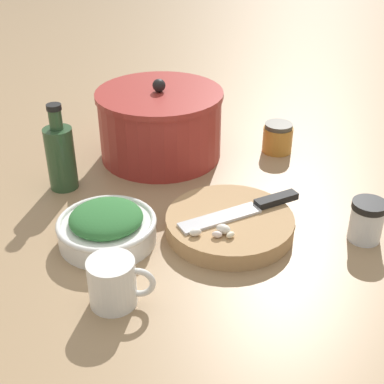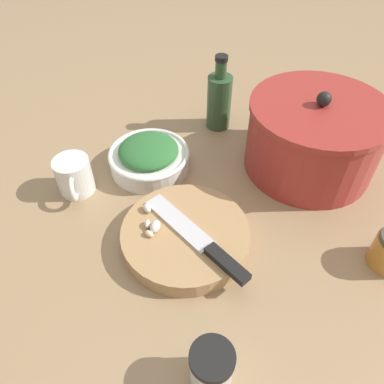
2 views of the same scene
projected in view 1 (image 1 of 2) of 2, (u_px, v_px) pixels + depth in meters
name	position (u px, v px, depth m)	size (l,w,h in m)	color
ground_plane	(183.00, 210.00, 1.02)	(5.00, 5.00, 0.00)	#997A56
cutting_board	(230.00, 224.00, 0.95)	(0.23, 0.23, 0.03)	tan
chef_knife	(248.00, 209.00, 0.96)	(0.24, 0.07, 0.01)	black
garlic_cloves	(217.00, 231.00, 0.89)	(0.07, 0.04, 0.02)	silver
herb_bowl	(107.00, 226.00, 0.92)	(0.17, 0.17, 0.07)	silver
spice_jar	(367.00, 221.00, 0.92)	(0.06, 0.06, 0.08)	silver
coffee_mug	(114.00, 282.00, 0.78)	(0.10, 0.07, 0.08)	silver
honey_jar	(278.00, 138.00, 1.22)	(0.07, 0.07, 0.07)	#BC7A2D
oil_bottle	(61.00, 156.00, 1.06)	(0.06, 0.06, 0.18)	#2D4C2D
stock_pot	(160.00, 124.00, 1.18)	(0.28, 0.28, 0.18)	#9E2D28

